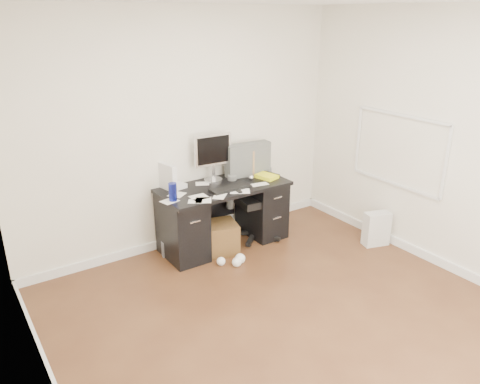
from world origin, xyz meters
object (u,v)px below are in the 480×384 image
object	(u,v)px
desk	(224,213)
keyboard	(230,188)
pc_tower	(269,211)
office_chair	(255,193)
wicker_basket	(221,238)
lcd_monitor	(213,157)

from	to	relation	value
desk	keyboard	distance (m)	0.40
pc_tower	office_chair	bearing A→B (deg)	-169.99
keyboard	wicker_basket	size ratio (longest dim) A/B	1.31
lcd_monitor	pc_tower	bearing A→B (deg)	-4.82
keyboard	desk	bearing A→B (deg)	86.98
lcd_monitor	keyboard	bearing A→B (deg)	-83.54
keyboard	pc_tower	distance (m)	0.94
lcd_monitor	keyboard	size ratio (longest dim) A/B	1.21
desk	office_chair	distance (m)	0.47
lcd_monitor	wicker_basket	size ratio (longest dim) A/B	1.59
lcd_monitor	office_chair	distance (m)	0.69
desk	keyboard	size ratio (longest dim) A/B	3.15
desk	keyboard	xyz separation A→B (m)	(-0.01, -0.15, 0.36)
office_chair	wicker_basket	xyz separation A→B (m)	(-0.57, -0.12, -0.39)
desk	lcd_monitor	distance (m)	0.67
pc_tower	wicker_basket	bearing A→B (deg)	-174.78
desk	lcd_monitor	bearing A→B (deg)	94.96
keyboard	wicker_basket	distance (m)	0.60
keyboard	pc_tower	size ratio (longest dim) A/B	1.09
pc_tower	lcd_monitor	bearing A→B (deg)	161.42
wicker_basket	keyboard	bearing A→B (deg)	-3.16
keyboard	pc_tower	world-z (taller)	keyboard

